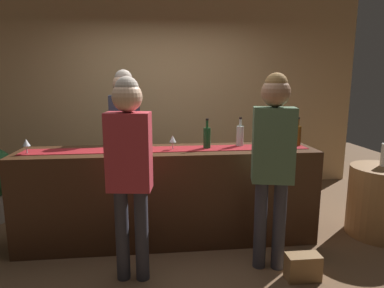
% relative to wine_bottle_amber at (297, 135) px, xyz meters
% --- Properties ---
extents(ground_plane, '(10.00, 10.00, 0.00)m').
position_rel_wine_bottle_amber_xyz_m(ground_plane, '(-1.34, -0.03, -1.07)').
color(ground_plane, brown).
extents(back_wall, '(6.00, 0.12, 2.90)m').
position_rel_wine_bottle_amber_xyz_m(back_wall, '(-1.34, 1.87, 0.38)').
color(back_wall, tan).
rests_on(back_wall, ground).
extents(bar_counter, '(2.95, 0.60, 0.95)m').
position_rel_wine_bottle_amber_xyz_m(bar_counter, '(-1.34, -0.03, -0.59)').
color(bar_counter, '#3D2314').
rests_on(bar_counter, ground).
extents(counter_runner_cloth, '(2.80, 0.28, 0.01)m').
position_rel_wine_bottle_amber_xyz_m(counter_runner_cloth, '(-1.34, -0.03, -0.11)').
color(counter_runner_cloth, maroon).
rests_on(counter_runner_cloth, bar_counter).
extents(wine_bottle_amber, '(0.07, 0.07, 0.30)m').
position_rel_wine_bottle_amber_xyz_m(wine_bottle_amber, '(0.00, 0.00, 0.00)').
color(wine_bottle_amber, brown).
rests_on(wine_bottle_amber, bar_counter).
extents(wine_bottle_clear, '(0.07, 0.07, 0.30)m').
position_rel_wine_bottle_amber_xyz_m(wine_bottle_clear, '(-0.59, 0.07, 0.00)').
color(wine_bottle_clear, '#B2C6C1').
rests_on(wine_bottle_clear, bar_counter).
extents(wine_bottle_green, '(0.07, 0.07, 0.30)m').
position_rel_wine_bottle_amber_xyz_m(wine_bottle_green, '(-0.95, -0.02, 0.00)').
color(wine_bottle_green, '#194723').
rests_on(wine_bottle_green, bar_counter).
extents(wine_glass_near_customer, '(0.07, 0.07, 0.14)m').
position_rel_wine_bottle_amber_xyz_m(wine_glass_near_customer, '(-2.66, -0.10, -0.01)').
color(wine_glass_near_customer, silver).
rests_on(wine_glass_near_customer, bar_counter).
extents(wine_glass_mid_counter, '(0.07, 0.07, 0.14)m').
position_rel_wine_bottle_amber_xyz_m(wine_glass_mid_counter, '(-1.30, -0.05, -0.01)').
color(wine_glass_mid_counter, silver).
rests_on(wine_glass_mid_counter, bar_counter).
extents(wine_glass_far_end, '(0.07, 0.07, 0.14)m').
position_rel_wine_bottle_amber_xyz_m(wine_glass_far_end, '(-0.22, -0.14, -0.01)').
color(wine_glass_far_end, silver).
rests_on(wine_glass_far_end, bar_counter).
extents(bartender, '(0.35, 0.25, 1.75)m').
position_rel_wine_bottle_amber_xyz_m(bartender, '(-1.81, 0.55, 0.02)').
color(bartender, '#26262B').
rests_on(bartender, ground).
extents(customer_sipping, '(0.38, 0.27, 1.69)m').
position_rel_wine_bottle_amber_xyz_m(customer_sipping, '(-0.50, -0.66, -0.02)').
color(customer_sipping, '#33333D').
rests_on(customer_sipping, ground).
extents(customer_browsing, '(0.36, 0.24, 1.66)m').
position_rel_wine_bottle_amber_xyz_m(customer_browsing, '(-1.68, -0.70, -0.04)').
color(customer_browsing, '#33333D').
rests_on(customer_browsing, ground).
extents(round_side_table, '(0.68, 0.68, 0.74)m').
position_rel_wine_bottle_amber_xyz_m(round_side_table, '(0.91, -0.16, -0.70)').
color(round_side_table, olive).
rests_on(round_side_table, ground).
extents(handbag, '(0.28, 0.14, 0.22)m').
position_rel_wine_bottle_amber_xyz_m(handbag, '(-0.28, -0.88, -0.96)').
color(handbag, olive).
rests_on(handbag, ground).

